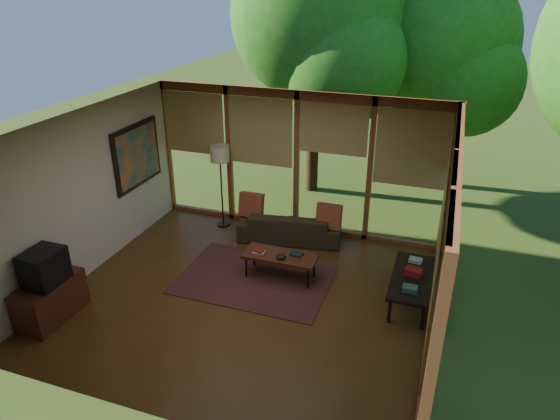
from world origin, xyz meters
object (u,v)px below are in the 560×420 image
at_px(side_console, 412,279).
at_px(sofa, 290,226).
at_px(coffee_table, 280,256).
at_px(floor_lamp, 220,158).
at_px(television, 44,267).
at_px(media_cabinet, 51,300).

bearing_deg(side_console, sofa, 150.73).
height_order(sofa, coffee_table, sofa).
distance_m(sofa, floor_lamp, 1.83).
bearing_deg(side_console, floor_lamp, 159.25).
height_order(television, side_console, television).
bearing_deg(coffee_table, side_console, -0.19).
relative_size(media_cabinet, coffee_table, 0.83).
height_order(television, floor_lamp, floor_lamp).
bearing_deg(coffee_table, television, -142.75).
xyz_separation_m(media_cabinet, side_console, (4.87, 2.09, 0.11)).
bearing_deg(sofa, side_console, 141.32).
distance_m(media_cabinet, television, 0.55).
bearing_deg(floor_lamp, sofa, -4.63).
xyz_separation_m(sofa, television, (-2.49, -3.41, 0.57)).
distance_m(television, side_console, 5.30).
xyz_separation_m(sofa, side_console, (2.36, -1.32, 0.13)).
bearing_deg(television, side_console, 23.28).
bearing_deg(side_console, television, -156.72).
bearing_deg(television, media_cabinet, 180.00).
distance_m(floor_lamp, side_console, 4.18).
xyz_separation_m(floor_lamp, side_console, (3.80, -1.44, -1.00)).
relative_size(television, floor_lamp, 0.33).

